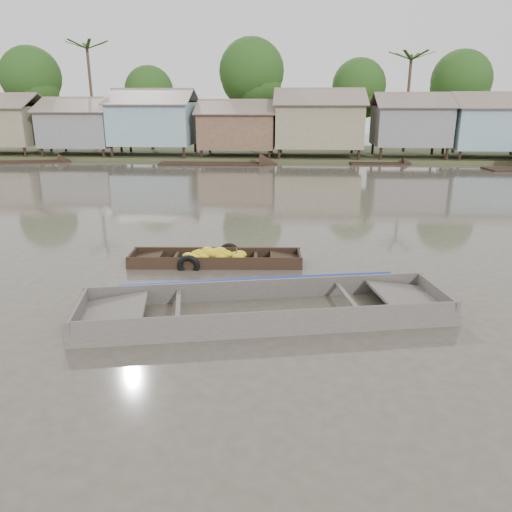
{
  "coord_description": "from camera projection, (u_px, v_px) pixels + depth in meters",
  "views": [
    {
      "loc": [
        0.63,
        -10.77,
        4.67
      ],
      "look_at": [
        -0.27,
        1.36,
        0.8
      ],
      "focal_mm": 35.0,
      "sensor_mm": 36.0,
      "label": 1
    }
  ],
  "objects": [
    {
      "name": "distant_boats",
      "position": [
        440.0,
        164.0,
        34.74
      ],
      "size": [
        44.61,
        4.09,
        1.38
      ],
      "color": "black",
      "rests_on": "ground"
    },
    {
      "name": "ground",
      "position": [
        263.0,
        306.0,
        11.69
      ],
      "size": [
        120.0,
        120.0,
        0.0
      ],
      "primitive_type": "plane",
      "color": "#453F34",
      "rests_on": "ground"
    },
    {
      "name": "riverbank",
      "position": [
        324.0,
        118.0,
        40.82
      ],
      "size": [
        120.0,
        12.47,
        10.22
      ],
      "color": "#384723",
      "rests_on": "ground"
    },
    {
      "name": "viewer_boat",
      "position": [
        265.0,
        312.0,
        11.17
      ],
      "size": [
        8.43,
        3.72,
        0.66
      ],
      "rotation": [
        0.0,
        0.0,
        0.2
      ],
      "color": "#48413C",
      "rests_on": "ground"
    },
    {
      "name": "banana_boat",
      "position": [
        213.0,
        259.0,
        14.68
      ],
      "size": [
        5.1,
        1.52,
        0.7
      ],
      "rotation": [
        0.0,
        0.0,
        0.06
      ],
      "color": "black",
      "rests_on": "ground"
    }
  ]
}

